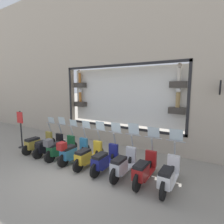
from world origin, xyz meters
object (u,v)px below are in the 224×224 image
Objects in this scene: scooter_silver_2 at (123,164)px; scooter_green_6 at (59,148)px; scooter_white_0 at (169,175)px; shop_sign_post at (21,128)px; scooter_olive_8 at (38,143)px; scooter_navy_3 at (104,159)px; scooter_yellow_4 at (88,155)px; scooter_red_1 at (144,169)px; scooter_teal_5 at (72,151)px; scooter_black_7 at (49,145)px.

scooter_green_6 is (-0.07, 3.02, 0.03)m from scooter_silver_2.
shop_sign_post is (-0.08, 7.22, 0.56)m from scooter_white_0.
shop_sign_post reaches higher than scooter_olive_8.
scooter_white_0 reaches higher than scooter_navy_3.
scooter_yellow_4 is 4.24m from shop_sign_post.
scooter_navy_3 is 0.97× the size of shop_sign_post.
scooter_white_0 is at bearing -89.89° from scooter_yellow_4.
scooter_silver_2 reaches higher than scooter_red_1.
scooter_white_0 is 1.00× the size of scooter_red_1.
scooter_red_1 is at bearing 90.08° from scooter_white_0.
scooter_red_1 is (-0.00, 0.75, -0.00)m from scooter_white_0.
scooter_teal_5 is (-0.07, 3.77, 0.02)m from scooter_white_0.
scooter_teal_5 is at bearing -92.24° from scooter_black_7.
scooter_navy_3 reaches higher than scooter_black_7.
scooter_navy_3 reaches higher than scooter_green_6.
scooter_white_0 is at bearing -89.89° from scooter_olive_8.
scooter_navy_3 is (-0.00, 1.51, -0.01)m from scooter_red_1.
scooter_navy_3 is 1.00× the size of scooter_green_6.
scooter_green_6 is at bearing -92.12° from scooter_olive_8.
scooter_silver_2 is 1.00× the size of scooter_navy_3.
scooter_yellow_4 is (-0.00, 2.26, -0.02)m from scooter_red_1.
shop_sign_post is at bearing 90.91° from scooter_navy_3.
scooter_green_6 is (-0.07, 4.53, 0.02)m from scooter_white_0.
scooter_teal_5 is 1.00× the size of scooter_green_6.
scooter_green_6 is at bearing 90.03° from scooter_teal_5.
scooter_navy_3 is 3.77m from scooter_olive_8.
shop_sign_post reaches higher than scooter_silver_2.
scooter_black_7 is at bearing 90.06° from scooter_yellow_4.
scooter_red_1 is 5.28m from scooter_olive_8.
scooter_yellow_4 is at bearing -85.33° from scooter_teal_5.
scooter_teal_5 reaches higher than scooter_olive_8.
scooter_navy_3 is at bearing -88.40° from scooter_green_6.
scooter_red_1 is 3.77m from scooter_green_6.
shop_sign_post is (-0.08, 4.95, 0.58)m from scooter_navy_3.
scooter_silver_2 reaches higher than scooter_black_7.
scooter_olive_8 is at bearing 90.12° from scooter_red_1.
scooter_navy_3 is 4.99m from shop_sign_post.
scooter_yellow_4 is 1.00× the size of scooter_teal_5.
scooter_green_6 is at bearing 91.28° from scooter_silver_2.
scooter_green_6 is (-0.00, 0.75, -0.00)m from scooter_teal_5.
scooter_white_0 is 7.24m from shop_sign_post.
scooter_white_0 is 0.75m from scooter_red_1.
scooter_navy_3 is at bearing -89.89° from scooter_olive_8.
scooter_red_1 is at bearing -90.03° from scooter_silver_2.
scooter_yellow_4 reaches higher than scooter_teal_5.
scooter_red_1 is 1.00× the size of scooter_green_6.
scooter_red_1 reaches higher than scooter_yellow_4.
scooter_black_7 is at bearing -89.73° from scooter_olive_8.
scooter_silver_2 is 2.26m from scooter_teal_5.
scooter_silver_2 is (-0.00, 1.51, -0.00)m from scooter_white_0.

